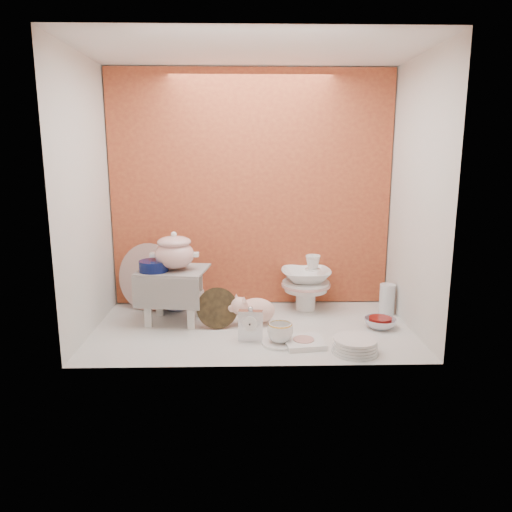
{
  "coord_description": "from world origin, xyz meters",
  "views": [
    {
      "loc": [
        -0.05,
        -2.62,
        0.99
      ],
      "look_at": [
        0.02,
        0.02,
        0.42
      ],
      "focal_mm": 34.02,
      "sensor_mm": 36.0,
      "label": 1
    }
  ],
  "objects": [
    {
      "name": "ground",
      "position": [
        0.0,
        0.0,
        0.0
      ],
      "size": [
        1.8,
        1.8,
        0.0
      ],
      "primitive_type": "plane",
      "color": "silver",
      "rests_on": "ground"
    },
    {
      "name": "mantel_clock",
      "position": [
        -0.01,
        -0.18,
        0.09
      ],
      "size": [
        0.13,
        0.06,
        0.19
      ],
      "primitive_type": "cube",
      "rotation": [
        0.0,
        0.0,
        -0.14
      ],
      "color": "silver",
      "rests_on": "ground"
    },
    {
      "name": "gold_rim_teacup",
      "position": [
        0.14,
        -0.24,
        0.07
      ],
      "size": [
        0.15,
        0.15,
        0.1
      ],
      "primitive_type": "imported",
      "rotation": [
        0.0,
        0.0,
        -0.13
      ],
      "color": "white",
      "rests_on": "teacup_saucer"
    },
    {
      "name": "dinner_plate_stack",
      "position": [
        0.51,
        -0.35,
        0.04
      ],
      "size": [
        0.25,
        0.25,
        0.07
      ],
      "primitive_type": "cylinder",
      "rotation": [
        0.0,
        0.0,
        0.05
      ],
      "color": "white",
      "rests_on": "ground"
    },
    {
      "name": "porcelain_tower",
      "position": [
        0.34,
        0.33,
        0.18
      ],
      "size": [
        0.32,
        0.32,
        0.36
      ],
      "primitive_type": null,
      "rotation": [
        0.0,
        0.0,
        -0.01
      ],
      "color": "white",
      "rests_on": "ground"
    },
    {
      "name": "crystal_bowl",
      "position": [
        0.73,
        -0.01,
        0.03
      ],
      "size": [
        0.2,
        0.2,
        0.06
      ],
      "primitive_type": "imported",
      "rotation": [
        0.0,
        0.0,
        -0.14
      ],
      "color": "silver",
      "rests_on": "ground"
    },
    {
      "name": "cobalt_bowl",
      "position": [
        -0.56,
        0.08,
        0.35
      ],
      "size": [
        0.17,
        0.17,
        0.06
      ],
      "primitive_type": "cylinder",
      "rotation": [
        0.0,
        0.0,
        0.01
      ],
      "color": "#091143",
      "rests_on": "step_stool"
    },
    {
      "name": "floral_platter",
      "position": [
        -0.66,
        0.37,
        0.21
      ],
      "size": [
        0.44,
        0.26,
        0.43
      ],
      "primitive_type": null,
      "rotation": [
        0.0,
        0.0,
        -0.39
      ],
      "color": "silver",
      "rests_on": "ground"
    },
    {
      "name": "lacquer_tray",
      "position": [
        -0.2,
        0.03,
        0.11
      ],
      "size": [
        0.24,
        0.12,
        0.23
      ],
      "primitive_type": null,
      "rotation": [
        0.0,
        0.0,
        0.08
      ],
      "color": "black",
      "rests_on": "ground"
    },
    {
      "name": "niche_shell",
      "position": [
        0.0,
        0.18,
        0.93
      ],
      "size": [
        1.86,
        1.03,
        1.53
      ],
      "color": "#C25D30",
      "rests_on": "ground"
    },
    {
      "name": "teacup_saucer",
      "position": [
        0.14,
        -0.24,
        0.01
      ],
      "size": [
        0.24,
        0.24,
        0.01
      ],
      "primitive_type": "cylinder",
      "rotation": [
        0.0,
        0.0,
        -0.31
      ],
      "color": "white",
      "rests_on": "ground"
    },
    {
      "name": "clear_glass_vase",
      "position": [
        0.84,
        0.24,
        0.09
      ],
      "size": [
        0.1,
        0.1,
        0.19
      ],
      "primitive_type": "cylinder",
      "rotation": [
        0.0,
        0.0,
        -0.06
      ],
      "color": "silver",
      "rests_on": "ground"
    },
    {
      "name": "step_stool",
      "position": [
        -0.46,
        0.13,
        0.16
      ],
      "size": [
        0.42,
        0.38,
        0.32
      ],
      "primitive_type": null,
      "rotation": [
        0.0,
        0.0,
        -0.15
      ],
      "color": "silver",
      "rests_on": "ground"
    },
    {
      "name": "plush_pig",
      "position": [
        0.02,
        0.08,
        0.08
      ],
      "size": [
        0.3,
        0.22,
        0.16
      ],
      "primitive_type": "ellipsoid",
      "rotation": [
        0.0,
        0.0,
        -0.11
      ],
      "color": "beige",
      "rests_on": "ground"
    },
    {
      "name": "blue_white_vase",
      "position": [
        -0.48,
        0.37,
        0.13
      ],
      "size": [
        0.28,
        0.28,
        0.25
      ],
      "primitive_type": "imported",
      "rotation": [
        0.0,
        0.0,
        0.17
      ],
      "color": "silver",
      "rests_on": "ground"
    },
    {
      "name": "lattice_dish",
      "position": [
        0.26,
        -0.25,
        0.01
      ],
      "size": [
        0.23,
        0.23,
        0.03
      ],
      "primitive_type": "cube",
      "rotation": [
        0.0,
        0.0,
        0.13
      ],
      "color": "white",
      "rests_on": "ground"
    },
    {
      "name": "soup_tureen",
      "position": [
        -0.45,
        0.11,
        0.43
      ],
      "size": [
        0.31,
        0.31,
        0.23
      ],
      "primitive_type": null,
      "rotation": [
        0.0,
        0.0,
        -0.19
      ],
      "color": "white",
      "rests_on": "step_stool"
    }
  ]
}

